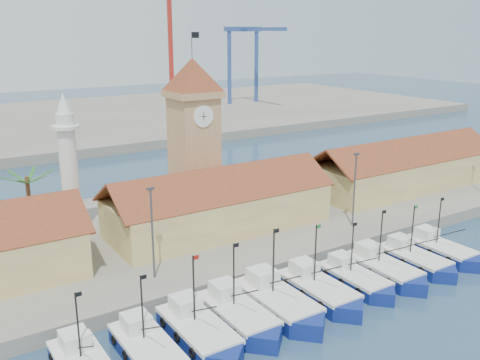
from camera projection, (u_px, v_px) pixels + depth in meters
ground at (332, 310)px, 48.25m from camera, size 400.00×400.00×0.00m
quay at (203, 224)px, 67.46m from camera, size 140.00×32.00×1.50m
terminal at (41, 124)px, 136.97m from camera, size 240.00×80.00×2.00m
boat_1 at (149, 352)px, 40.72m from camera, size 3.46×9.48×7.17m
boat_2 at (200, 334)px, 43.03m from camera, size 3.72×10.18×7.70m
boat_3 at (240, 317)px, 45.57m from camera, size 3.68×10.09×7.63m
boat_4 at (279, 304)px, 47.59m from camera, size 3.92×10.74×8.12m
boat_5 at (320, 292)px, 49.91m from camera, size 3.67×10.04×7.60m
boat_6 at (356, 281)px, 52.36m from camera, size 3.30×9.04×6.84m
boat_7 at (385, 271)px, 54.36m from camera, size 3.57×9.79×7.41m
boat_8 at (416, 261)px, 56.73m from camera, size 3.41×9.35×7.07m
boat_9 at (442, 251)px, 59.16m from camera, size 3.43×9.41×7.12m
hall_center at (219, 208)px, 63.34m from camera, size 27.04×10.13×7.61m
hall_right at (403, 171)px, 80.01m from camera, size 31.20×10.13×7.61m
clock_tower at (194, 134)px, 66.02m from camera, size 5.80×5.80×22.70m
minaret at (69, 164)px, 60.44m from camera, size 3.00×3.00×16.30m
palm_tree at (30, 206)px, 57.17m from camera, size 5.60×5.03×8.39m
lamp_posts at (262, 206)px, 56.45m from camera, size 80.70×0.25×9.03m
crane_red_right at (172, 20)px, 143.23m from camera, size 1.00×31.18×45.04m
gantry at (249, 44)px, 161.38m from camera, size 13.00×22.00×23.20m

